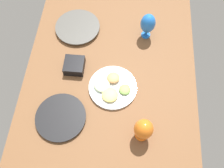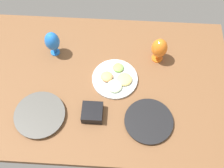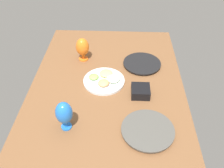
% 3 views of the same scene
% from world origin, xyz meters
% --- Properties ---
extents(ground_plane, '(1.60, 1.04, 0.04)m').
position_xyz_m(ground_plane, '(0.00, 0.00, -0.02)').
color(ground_plane, brown).
extents(dinner_plate_left, '(0.30, 0.30, 0.03)m').
position_xyz_m(dinner_plate_left, '(-0.35, -0.25, 0.01)').
color(dinner_plate_left, silver).
rests_on(dinner_plate_left, ground_plane).
extents(dinner_plate_right, '(0.28, 0.28, 0.02)m').
position_xyz_m(dinner_plate_right, '(0.29, -0.25, 0.01)').
color(dinner_plate_right, '#4C4C51').
rests_on(dinner_plate_right, ground_plane).
extents(fruit_platter, '(0.28, 0.28, 0.05)m').
position_xyz_m(fruit_platter, '(0.08, 0.02, 0.02)').
color(fruit_platter, silver).
rests_on(fruit_platter, ground_plane).
extents(hurricane_glass_blue, '(0.09, 0.09, 0.19)m').
position_xyz_m(hurricane_glass_blue, '(-0.33, 0.21, 0.11)').
color(hurricane_glass_blue, blue).
rests_on(hurricane_glass_blue, ground_plane).
extents(hurricane_glass_orange, '(0.10, 0.10, 0.18)m').
position_xyz_m(hurricane_glass_orange, '(0.34, 0.20, 0.11)').
color(hurricane_glass_orange, orange).
rests_on(hurricane_glass_orange, ground_plane).
extents(square_bowl_black, '(0.12, 0.12, 0.06)m').
position_xyz_m(square_bowl_black, '(-0.04, -0.22, 0.03)').
color(square_bowl_black, black).
rests_on(square_bowl_black, ground_plane).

